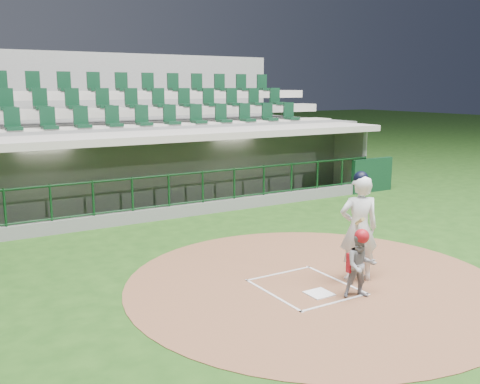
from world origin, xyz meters
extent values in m
plane|color=#1B3E11|center=(0.00, 0.00, 0.00)|extent=(120.00, 120.00, 0.00)
cylinder|color=brown|center=(0.30, -0.20, 0.01)|extent=(7.20, 7.20, 0.01)
cube|color=white|center=(0.00, -0.70, 0.02)|extent=(0.43, 0.43, 0.02)
cube|color=silver|center=(-0.75, -0.30, 0.02)|extent=(0.05, 1.80, 0.01)
cube|color=white|center=(0.75, -0.30, 0.02)|extent=(0.05, 1.80, 0.01)
cube|color=silver|center=(0.00, 0.55, 0.02)|extent=(1.55, 0.05, 0.01)
cube|color=silver|center=(0.00, -1.15, 0.02)|extent=(1.55, 0.05, 0.01)
cube|color=slate|center=(0.00, 7.50, -0.55)|extent=(15.00, 3.00, 0.10)
cube|color=slate|center=(0.00, 9.10, 0.85)|extent=(15.00, 0.20, 2.70)
cube|color=beige|center=(0.00, 8.98, 1.10)|extent=(13.50, 0.04, 0.90)
cube|color=gray|center=(7.50, 7.50, 0.85)|extent=(0.20, 3.00, 2.70)
cube|color=#A19B92|center=(0.00, 7.25, 2.30)|extent=(15.40, 3.50, 0.20)
cube|color=slate|center=(0.00, 5.95, 0.15)|extent=(15.00, 0.15, 0.40)
cube|color=black|center=(0.00, 5.95, 1.73)|extent=(15.00, 0.01, 0.95)
cube|color=brown|center=(0.00, 8.55, -0.28)|extent=(12.75, 0.40, 0.45)
cube|color=white|center=(-3.00, 7.50, 2.17)|extent=(1.30, 0.35, 0.04)
cube|color=white|center=(3.00, 7.50, 2.17)|extent=(1.30, 0.35, 0.04)
cube|color=black|center=(7.80, 5.90, 0.60)|extent=(1.80, 0.18, 1.20)
imported|color=#A61111|center=(-2.15, 8.09, 0.34)|extent=(0.99, 0.42, 1.67)
imported|color=#A01C11|center=(1.58, 8.06, 0.26)|extent=(0.79, 0.55, 1.53)
imported|color=maroon|center=(4.35, 8.24, 0.31)|extent=(1.52, 0.58, 1.61)
cube|color=slate|center=(0.00, 10.75, 1.15)|extent=(17.00, 6.50, 2.50)
cube|color=#ADA79C|center=(0.00, 9.25, 2.30)|extent=(16.60, 0.95, 0.30)
cube|color=gray|center=(0.00, 10.20, 2.85)|extent=(16.60, 0.95, 0.30)
cube|color=#ABA39A|center=(0.00, 11.15, 3.40)|extent=(16.60, 0.95, 0.30)
cube|color=slate|center=(0.00, 14.10, 2.53)|extent=(17.00, 0.25, 5.05)
imported|color=white|center=(1.10, -0.49, 1.03)|extent=(0.88, 0.76, 2.05)
sphere|color=black|center=(1.10, -0.49, 2.00)|extent=(0.28, 0.28, 0.28)
cylinder|color=tan|center=(0.85, -0.74, 1.25)|extent=(0.58, 0.79, 0.39)
imported|color=gray|center=(0.53, -1.16, 0.59)|extent=(0.70, 0.63, 1.16)
sphere|color=#A6111A|center=(0.53, -1.16, 1.13)|extent=(0.26, 0.26, 0.26)
cube|color=#A2111B|center=(0.53, -1.01, 0.62)|extent=(0.32, 0.10, 0.35)
camera|label=1|loc=(-5.91, -7.74, 3.67)|focal=40.00mm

